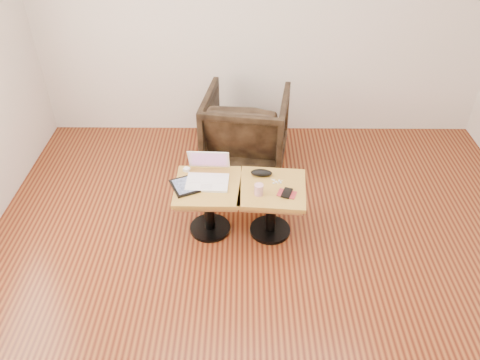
{
  "coord_description": "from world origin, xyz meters",
  "views": [
    {
      "loc": [
        -0.19,
        -2.2,
        2.64
      ],
      "look_at": [
        -0.22,
        0.63,
        0.51
      ],
      "focal_mm": 35.0,
      "sensor_mm": 36.0,
      "label": 1
    }
  ],
  "objects_px": {
    "laptop": "(208,175)",
    "side_table_left": "(208,197)",
    "side_table_right": "(272,198)",
    "armchair": "(246,127)",
    "striped_cup": "(259,190)"
  },
  "relations": [
    {
      "from": "side_table_right",
      "to": "laptop",
      "type": "height_order",
      "value": "laptop"
    },
    {
      "from": "side_table_right",
      "to": "striped_cup",
      "type": "height_order",
      "value": "striped_cup"
    },
    {
      "from": "laptop",
      "to": "side_table_left",
      "type": "bearing_deg",
      "value": -85.06
    },
    {
      "from": "laptop",
      "to": "armchair",
      "type": "bearing_deg",
      "value": 75.12
    },
    {
      "from": "side_table_left",
      "to": "side_table_right",
      "type": "relative_size",
      "value": 0.93
    },
    {
      "from": "side_table_right",
      "to": "armchair",
      "type": "xyz_separation_m",
      "value": [
        -0.2,
        1.05,
        0.01
      ]
    },
    {
      "from": "side_table_right",
      "to": "armchair",
      "type": "distance_m",
      "value": 1.07
    },
    {
      "from": "armchair",
      "to": "laptop",
      "type": "bearing_deg",
      "value": 81.37
    },
    {
      "from": "armchair",
      "to": "side_table_right",
      "type": "bearing_deg",
      "value": 109.21
    },
    {
      "from": "striped_cup",
      "to": "armchair",
      "type": "bearing_deg",
      "value": 94.6
    },
    {
      "from": "striped_cup",
      "to": "laptop",
      "type": "bearing_deg",
      "value": 155.08
    },
    {
      "from": "side_table_left",
      "to": "armchair",
      "type": "bearing_deg",
      "value": 74.47
    },
    {
      "from": "striped_cup",
      "to": "armchair",
      "type": "xyz_separation_m",
      "value": [
        -0.09,
        1.14,
        -0.15
      ]
    },
    {
      "from": "side_table_right",
      "to": "striped_cup",
      "type": "distance_m",
      "value": 0.21
    },
    {
      "from": "side_table_right",
      "to": "armchair",
      "type": "bearing_deg",
      "value": 105.44
    }
  ]
}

